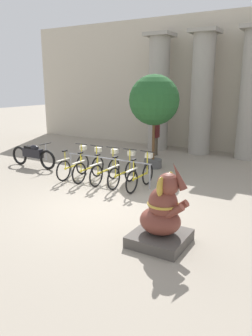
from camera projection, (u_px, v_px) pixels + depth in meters
name	position (u px, v px, depth m)	size (l,w,h in m)	color
ground_plane	(100.00, 207.00, 8.26)	(60.00, 60.00, 0.00)	gray
building_facade	(209.00, 84.00, 14.65)	(20.00, 0.20, 6.00)	#BCB29E
column_left	(159.00, 92.00, 14.92)	(1.17, 1.17, 5.16)	gray
column_middle	(202.00, 93.00, 13.92)	(1.17, 1.17, 5.16)	gray
column_right	(252.00, 94.00, 12.91)	(1.17, 1.17, 5.16)	gray
bike_rack	(108.00, 164.00, 10.26)	(3.07, 0.05, 0.77)	gray
bicycle_0	(74.00, 165.00, 10.79)	(0.48, 1.65, 1.06)	black
bicycle_1	(89.00, 167.00, 10.50)	(0.48, 1.65, 1.06)	black
bicycle_2	(106.00, 170.00, 10.23)	(0.48, 1.65, 1.06)	black
bicycle_3	(123.00, 172.00, 9.93)	(0.48, 1.65, 1.06)	black
bicycle_4	(141.00, 175.00, 9.62)	(0.48, 1.65, 1.06)	black
elephant_statue	(162.00, 217.00, 6.24)	(1.04, 1.04, 1.69)	#4C4742
motorcycle	(33.00, 155.00, 12.08)	(2.16, 0.55, 0.95)	black
person_pedestrian	(156.00, 134.00, 13.90)	(0.21, 0.47, 1.60)	brown
potted_tree	(154.00, 102.00, 11.54)	(1.78, 1.78, 3.34)	#4C4C4C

